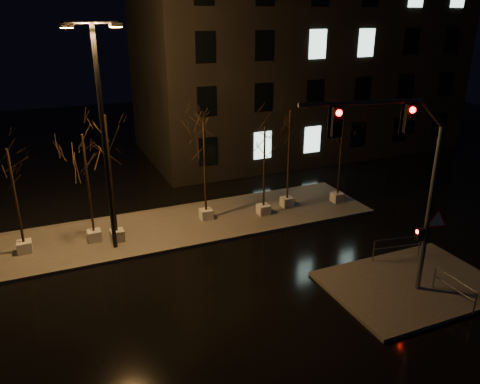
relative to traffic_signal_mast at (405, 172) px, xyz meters
name	(u,v)px	position (x,y,z in m)	size (l,w,h in m)	color
ground	(215,283)	(-6.19, 3.62, -5.28)	(90.00, 90.00, 0.00)	black
median	(176,226)	(-6.19, 9.62, -5.21)	(22.00, 5.00, 0.15)	#4B4843
sidewalk_corner	(411,285)	(1.31, 0.12, -5.21)	(7.00, 5.00, 0.15)	#4B4843
building	(298,56)	(7.81, 21.62, 2.22)	(25.00, 12.00, 15.00)	black
tree_0	(11,173)	(-13.61, 9.52, -1.17)	(1.80, 1.80, 5.22)	silver
tree_1	(85,159)	(-10.42, 9.44, -0.91)	(1.80, 1.80, 5.57)	silver
tree_2	(108,145)	(-9.37, 9.03, -0.21)	(1.80, 1.80, 6.50)	silver
tree_3	(204,142)	(-4.44, 9.76, -0.81)	(1.80, 1.80, 5.71)	silver
tree_4	(265,147)	(-1.26, 9.09, -1.24)	(1.80, 1.80, 5.13)	silver
tree_5	(290,133)	(0.51, 9.57, -0.71)	(1.80, 1.80, 5.83)	silver
tree_6	(342,140)	(3.63, 9.03, -1.32)	(1.80, 1.80, 5.02)	silver
traffic_signal_mast	(405,172)	(0.00, 0.00, 0.00)	(6.27, 1.50, 7.82)	#5A5D61
streetlight_main	(103,126)	(-9.59, 8.36, 0.81)	(2.56, 0.85, 10.30)	black
guard_rail_a	(397,245)	(2.16, 2.12, -4.46)	(2.36, 0.44, 1.03)	#5A5D61
guard_rail_b	(454,287)	(1.86, -1.50, -4.50)	(0.07, 2.08, 0.99)	#5A5D61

